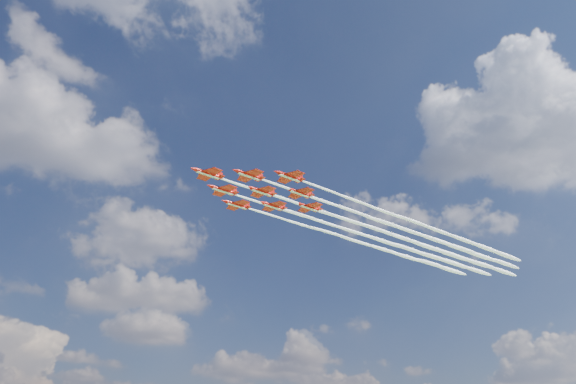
% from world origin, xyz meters
% --- Properties ---
extents(jet_lead, '(124.22, 38.88, 2.53)m').
position_xyz_m(jet_lead, '(42.77, 15.93, 83.50)').
color(jet_lead, red).
extents(jet_row2_port, '(124.22, 38.88, 2.53)m').
position_xyz_m(jet_row2_port, '(53.28, 12.32, 83.50)').
color(jet_row2_port, red).
extents(jet_row2_starb, '(124.22, 38.88, 2.53)m').
position_xyz_m(jet_row2_starb, '(49.81, 24.51, 83.50)').
color(jet_row2_starb, red).
extents(jet_row3_port, '(124.22, 38.88, 2.53)m').
position_xyz_m(jet_row3_port, '(63.78, 8.71, 83.50)').
color(jet_row3_port, red).
extents(jet_row3_centre, '(124.22, 38.88, 2.53)m').
position_xyz_m(jet_row3_centre, '(60.32, 20.91, 83.50)').
color(jet_row3_centre, red).
extents(jet_row3_starb, '(124.22, 38.88, 2.53)m').
position_xyz_m(jet_row3_starb, '(56.86, 33.10, 83.50)').
color(jet_row3_starb, red).
extents(jet_row4_port, '(124.22, 38.88, 2.53)m').
position_xyz_m(jet_row4_port, '(70.82, 17.30, 83.50)').
color(jet_row4_port, red).
extents(jet_row4_starb, '(124.22, 38.88, 2.53)m').
position_xyz_m(jet_row4_starb, '(67.36, 29.50, 83.50)').
color(jet_row4_starb, red).
extents(jet_tail, '(124.22, 38.88, 2.53)m').
position_xyz_m(jet_tail, '(77.86, 25.89, 83.50)').
color(jet_tail, red).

